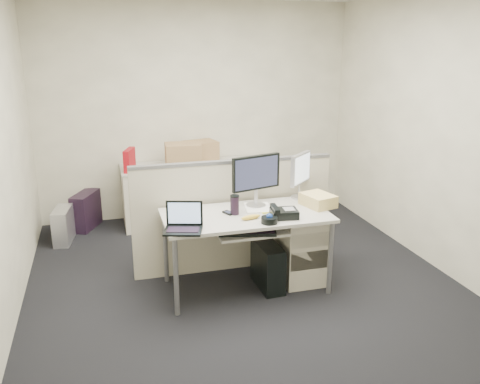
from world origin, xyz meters
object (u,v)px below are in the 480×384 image
object	(u,v)px
desk_phone	(284,213)
laptop	(183,219)
monitor_main	(256,181)
desk	(246,221)

from	to	relation	value
desk_phone	laptop	bearing A→B (deg)	-166.89
monitor_main	desk_phone	world-z (taller)	monitor_main
desk_phone	monitor_main	bearing A→B (deg)	119.52
laptop	desk	bearing A→B (deg)	41.03
laptop	desk_phone	xyz separation A→B (m)	(0.92, 0.10, -0.08)
desk	laptop	xyz separation A→B (m)	(-0.62, -0.28, 0.18)
monitor_main	desk_phone	xyz separation A→B (m)	(0.15, -0.36, -0.21)
desk	monitor_main	world-z (taller)	monitor_main
laptop	desk_phone	size ratio (longest dim) A/B	1.32
desk	monitor_main	size ratio (longest dim) A/B	3.03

